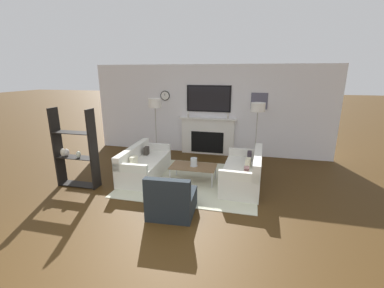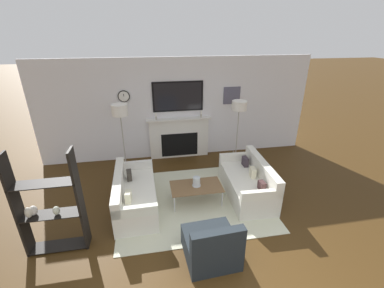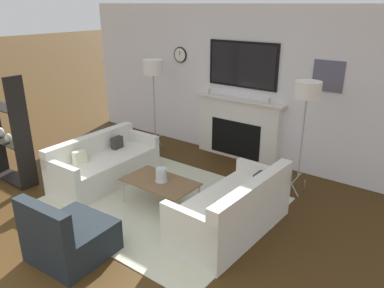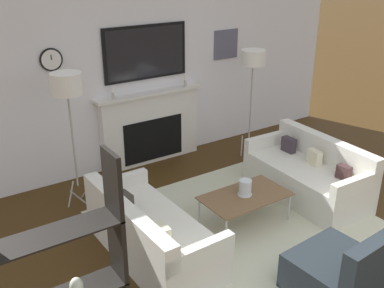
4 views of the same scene
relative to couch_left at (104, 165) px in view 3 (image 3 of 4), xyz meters
name	(u,v)px [view 3 (image 3 of 4)]	position (x,y,z in m)	size (l,w,h in m)	color
fireplace_wall	(242,92)	(1.20, 2.23, 0.95)	(7.31, 0.28, 2.70)	silver
area_rug	(161,202)	(1.20, 0.00, -0.27)	(3.03, 2.55, 0.01)	beige
couch_left	(104,165)	(0.00, 0.00, 0.00)	(0.81, 1.76, 0.72)	silver
couch_right	(233,211)	(2.41, 0.00, 0.02)	(0.86, 1.71, 0.78)	silver
armchair	(68,238)	(1.20, -1.54, -0.02)	(0.83, 0.84, 0.79)	#1E252A
coffee_table	(160,183)	(1.26, -0.06, 0.09)	(1.05, 0.60, 0.38)	brown
hurricane_candle	(161,175)	(1.26, -0.04, 0.19)	(0.17, 0.17, 0.19)	silver
floor_lamp_left	(153,69)	(-0.24, 1.49, 1.32)	(0.37, 0.37, 1.76)	#9E998E
floor_lamp_right	(307,92)	(2.64, 1.49, 1.28)	(0.37, 0.37, 1.71)	#9E998E
shelf_unit	(6,133)	(-1.21, -0.87, 0.54)	(0.93, 0.28, 1.75)	black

